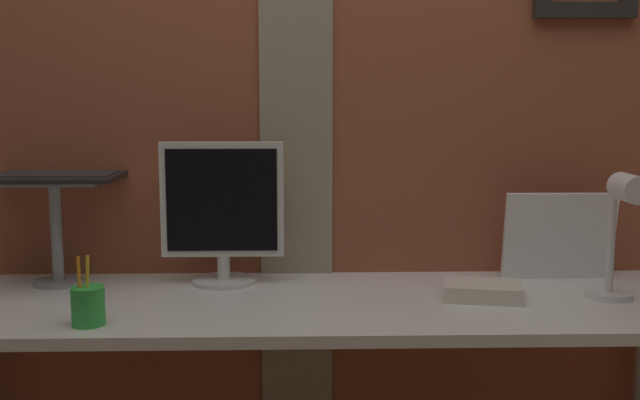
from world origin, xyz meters
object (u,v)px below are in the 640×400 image
object	(u,v)px
laptop	(60,159)
desk_lamp	(621,223)
monitor	(223,207)
pen_cup	(88,305)
whiteboard_panel	(559,236)

from	to	relation	value
laptop	desk_lamp	distance (m)	1.54
monitor	pen_cup	bearing A→B (deg)	-125.48
whiteboard_panel	pen_cup	xyz separation A→B (m)	(-1.24, -0.41, -0.08)
laptop	pen_cup	world-z (taller)	laptop
monitor	whiteboard_panel	size ratio (longest dim) A/B	1.25
whiteboard_panel	desk_lamp	world-z (taller)	desk_lamp
laptop	pen_cup	size ratio (longest dim) A/B	2.18
whiteboard_panel	laptop	bearing A→B (deg)	178.24
laptop	whiteboard_panel	xyz separation A→B (m)	(1.43, -0.04, -0.22)
monitor	desk_lamp	distance (m)	1.06
laptop	whiteboard_panel	distance (m)	1.45
whiteboard_panel	monitor	bearing A→B (deg)	-178.78
pen_cup	desk_lamp	bearing A→B (deg)	6.57
monitor	desk_lamp	xyz separation A→B (m)	(1.03, -0.24, -0.01)
desk_lamp	pen_cup	size ratio (longest dim) A/B	2.05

